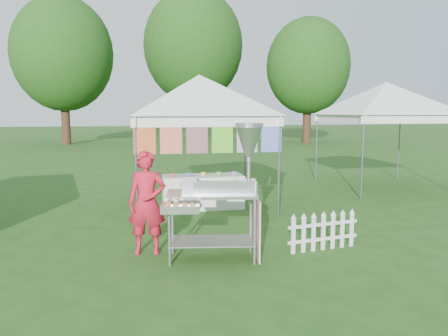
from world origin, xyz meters
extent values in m
plane|color=#1E4C15|center=(0.00, 0.00, 0.00)|extent=(120.00, 120.00, 0.00)
cylinder|color=#59595E|center=(-1.42, 2.08, 1.05)|extent=(0.04, 0.04, 2.10)
cylinder|color=#59595E|center=(1.42, 2.08, 1.05)|extent=(0.04, 0.04, 2.10)
cylinder|color=#59595E|center=(-1.42, 4.92, 1.05)|extent=(0.04, 0.04, 2.10)
cylinder|color=#59595E|center=(1.42, 4.92, 1.05)|extent=(0.04, 0.04, 2.10)
cube|color=white|center=(0.00, 2.08, 2.00)|extent=(3.00, 0.03, 0.22)
cube|color=white|center=(0.00, 4.92, 2.00)|extent=(3.00, 0.03, 0.22)
pyramid|color=white|center=(0.00, 3.50, 3.00)|extent=(4.24, 4.24, 0.90)
cylinder|color=#59595E|center=(0.00, 2.08, 2.08)|extent=(3.00, 0.03, 0.03)
cube|color=red|center=(-1.25, 2.08, 1.73)|extent=(0.42, 0.01, 0.70)
cube|color=#CA1965|center=(-0.75, 2.08, 1.73)|extent=(0.42, 0.01, 0.70)
cube|color=#EE5B0C|center=(-0.25, 2.08, 1.73)|extent=(0.42, 0.01, 0.70)
cube|color=#18901D|center=(0.25, 2.08, 1.73)|extent=(0.42, 0.01, 0.70)
cube|color=#37CED1|center=(0.75, 2.08, 1.73)|extent=(0.42, 0.01, 0.70)
cube|color=purple|center=(1.25, 2.08, 1.73)|extent=(0.42, 0.01, 0.70)
cylinder|color=#59595E|center=(4.08, 3.58, 1.05)|extent=(0.04, 0.04, 2.10)
cylinder|color=#59595E|center=(4.08, 6.42, 1.05)|extent=(0.04, 0.04, 2.10)
cylinder|color=#59595E|center=(6.92, 6.42, 1.05)|extent=(0.04, 0.04, 2.10)
cube|color=white|center=(5.50, 3.58, 2.00)|extent=(3.00, 0.03, 0.22)
cube|color=white|center=(5.50, 6.42, 2.00)|extent=(3.00, 0.03, 0.22)
pyramid|color=white|center=(5.50, 5.00, 3.00)|extent=(4.24, 4.24, 0.90)
cylinder|color=#59595E|center=(5.50, 3.58, 2.08)|extent=(3.00, 0.03, 0.03)
cylinder|color=#321B12|center=(-6.00, 24.00, 1.98)|extent=(0.56, 0.56, 3.96)
ellipsoid|color=#275B19|center=(-6.00, 24.00, 5.85)|extent=(6.40, 6.40, 7.36)
cylinder|color=#321B12|center=(3.00, 28.00, 2.42)|extent=(0.56, 0.56, 4.84)
ellipsoid|color=#275B19|center=(3.00, 28.00, 7.15)|extent=(7.60, 7.60, 8.74)
cylinder|color=#321B12|center=(10.00, 22.00, 1.76)|extent=(0.56, 0.56, 3.52)
ellipsoid|color=#275B19|center=(10.00, 22.00, 5.20)|extent=(5.60, 5.60, 6.44)
cylinder|color=gray|center=(-0.97, -0.26, 0.49)|extent=(0.05, 0.05, 0.99)
cylinder|color=gray|center=(0.23, -0.45, 0.49)|extent=(0.05, 0.05, 0.99)
cylinder|color=gray|center=(-0.88, 0.29, 0.49)|extent=(0.05, 0.05, 0.99)
cylinder|color=gray|center=(0.32, 0.10, 0.49)|extent=(0.05, 0.05, 0.99)
cube|color=gray|center=(-0.33, -0.08, 0.27)|extent=(1.33, 0.81, 0.02)
cube|color=#B7B7BC|center=(-0.33, -0.08, 0.99)|extent=(1.40, 0.85, 0.04)
cube|color=#B7B7BC|center=(-0.12, -0.06, 1.09)|extent=(0.96, 0.41, 0.16)
cube|color=gray|center=(-0.64, 0.03, 1.13)|extent=(0.25, 0.27, 0.24)
cylinder|color=gray|center=(0.22, -0.11, 1.48)|extent=(0.06, 0.06, 0.99)
cone|color=#B7B7BC|center=(0.22, -0.11, 1.75)|extent=(0.45, 0.45, 0.44)
cylinder|color=#B7B7BC|center=(0.22, -0.11, 1.99)|extent=(0.47, 0.47, 0.07)
cube|color=#B7B7BC|center=(-0.82, -0.42, 0.88)|extent=(0.57, 0.41, 0.11)
cube|color=pink|center=(0.33, -0.18, 0.49)|extent=(0.15, 0.81, 0.89)
cube|color=white|center=(0.22, -0.47, 1.12)|extent=(0.04, 0.15, 0.20)
imported|color=red|center=(-1.26, 0.37, 0.80)|extent=(0.64, 0.47, 1.60)
cube|color=silver|center=(0.94, -0.10, 0.28)|extent=(0.07, 0.03, 0.56)
cube|color=silver|center=(1.12, -0.07, 0.28)|extent=(0.07, 0.03, 0.56)
cube|color=silver|center=(1.30, -0.04, 0.28)|extent=(0.07, 0.03, 0.56)
cube|color=silver|center=(1.47, -0.01, 0.28)|extent=(0.07, 0.03, 0.56)
cube|color=silver|center=(1.65, 0.02, 0.28)|extent=(0.07, 0.03, 0.56)
cube|color=silver|center=(1.83, 0.05, 0.28)|extent=(0.07, 0.03, 0.56)
cube|color=silver|center=(2.01, 0.08, 0.28)|extent=(0.07, 0.03, 0.56)
cube|color=silver|center=(1.47, -0.01, 0.18)|extent=(1.25, 0.23, 0.05)
cube|color=silver|center=(1.47, -0.01, 0.42)|extent=(1.25, 0.23, 0.05)
cube|color=white|center=(0.05, 3.37, 0.38)|extent=(1.80, 0.70, 0.75)
camera|label=1|loc=(-1.37, -6.30, 2.20)|focal=35.00mm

